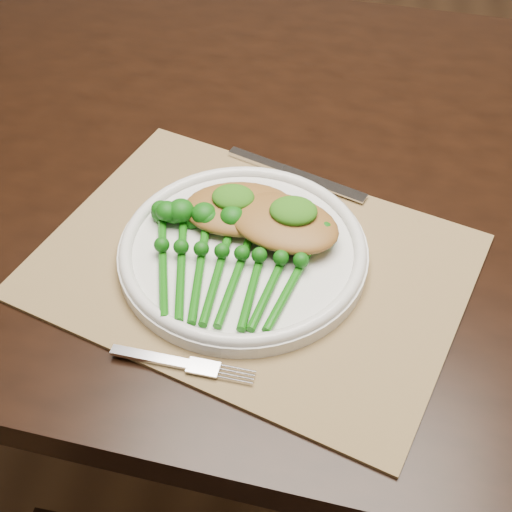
# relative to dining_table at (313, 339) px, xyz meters

# --- Properties ---
(floor) EXTENTS (4.00, 4.00, 0.00)m
(floor) POSITION_rel_dining_table_xyz_m (-0.06, 0.10, -0.38)
(floor) COLOR #4E311B
(floor) RESTS_ON ground
(dining_table) EXTENTS (1.68, 1.05, 0.75)m
(dining_table) POSITION_rel_dining_table_xyz_m (0.00, 0.00, 0.00)
(dining_table) COLOR black
(dining_table) RESTS_ON ground
(placemat) EXTENTS (0.54, 0.46, 0.00)m
(placemat) POSITION_rel_dining_table_xyz_m (-0.07, -0.19, 0.37)
(placemat) COLOR olive
(placemat) RESTS_ON dining_table
(dinner_plate) EXTENTS (0.28, 0.28, 0.02)m
(dinner_plate) POSITION_rel_dining_table_xyz_m (-0.08, -0.19, 0.39)
(dinner_plate) COLOR silver
(dinner_plate) RESTS_ON placemat
(knife) EXTENTS (0.18, 0.08, 0.01)m
(knife) POSITION_rel_dining_table_xyz_m (-0.06, -0.03, 0.38)
(knife) COLOR silver
(knife) RESTS_ON placemat
(fork) EXTENTS (0.15, 0.03, 0.00)m
(fork) POSITION_rel_dining_table_xyz_m (-0.11, -0.34, 0.38)
(fork) COLOR silver
(fork) RESTS_ON placemat
(chicken_fillet_left) EXTENTS (0.14, 0.10, 0.03)m
(chicken_fillet_left) POSITION_rel_dining_table_xyz_m (-0.09, -0.14, 0.41)
(chicken_fillet_left) COLOR olive
(chicken_fillet_left) RESTS_ON dinner_plate
(chicken_fillet_right) EXTENTS (0.15, 0.12, 0.03)m
(chicken_fillet_right) POSITION_rel_dining_table_xyz_m (-0.04, -0.16, 0.41)
(chicken_fillet_right) COLOR olive
(chicken_fillet_right) RESTS_ON dinner_plate
(pesto_dollop_left) EXTENTS (0.05, 0.04, 0.02)m
(pesto_dollop_left) POSITION_rel_dining_table_xyz_m (-0.10, -0.14, 0.42)
(pesto_dollop_left) COLOR #1A4F0B
(pesto_dollop_left) RESTS_ON chicken_fillet_left
(pesto_dollop_right) EXTENTS (0.05, 0.04, 0.02)m
(pesto_dollop_right) POSITION_rel_dining_table_xyz_m (-0.03, -0.16, 0.43)
(pesto_dollop_right) COLOR #1A4F0B
(pesto_dollop_right) RESTS_ON chicken_fillet_right
(broccolini_bundle) EXTENTS (0.17, 0.18, 0.04)m
(broccolini_bundle) POSITION_rel_dining_table_xyz_m (-0.09, -0.23, 0.40)
(broccolini_bundle) COLOR #10590B
(broccolini_bundle) RESTS_ON dinner_plate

